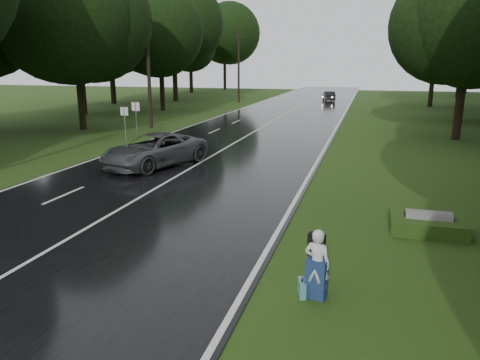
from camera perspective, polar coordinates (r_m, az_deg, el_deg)
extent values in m
plane|color=#284313|center=(15.78, -16.76, -4.78)|extent=(160.00, 160.00, 0.00)
cube|color=black|center=(33.88, 1.57, 5.94)|extent=(12.00, 140.00, 0.04)
cube|color=silver|center=(33.87, 1.57, 5.98)|extent=(0.12, 140.00, 0.01)
imported|color=#434548|center=(23.05, -10.71, 3.72)|extent=(4.42, 6.29, 1.59)
imported|color=black|center=(64.85, 11.10, 10.33)|extent=(2.14, 4.04, 1.26)
imported|color=silver|center=(10.17, 9.66, -10.36)|extent=(0.66, 0.51, 1.60)
cube|color=navy|center=(10.32, 9.58, -12.13)|extent=(0.50, 0.39, 0.90)
cube|color=black|center=(10.24, 9.59, -8.02)|extent=(0.40, 0.27, 0.51)
cube|color=teal|center=(10.48, 7.79, -13.30)|extent=(0.26, 0.51, 0.35)
cylinder|color=slate|center=(15.24, 22.41, -5.97)|extent=(1.35, 0.67, 0.67)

